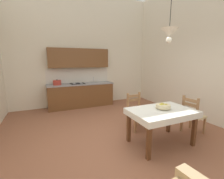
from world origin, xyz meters
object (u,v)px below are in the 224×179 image
object	(u,v)px
kitchen_cabinetry	(80,84)
dining_chair_window_side	(193,116)
dining_table	(161,116)
pendant_lamp	(169,33)
fruit_bowl	(163,106)
dining_chair_kitchen_side	(136,112)

from	to	relation	value
kitchen_cabinetry	dining_chair_window_side	distance (m)	3.92
dining_table	pendant_lamp	world-z (taller)	pendant_lamp
fruit_bowl	dining_chair_window_side	bearing A→B (deg)	1.81
dining_chair_window_side	pendant_lamp	bearing A→B (deg)	-171.69
dining_table	pendant_lamp	distance (m)	1.64
kitchen_cabinetry	dining_chair_kitchen_side	xyz separation A→B (m)	(0.86, -2.59, -0.41)
dining_chair_window_side	fruit_bowl	world-z (taller)	dining_chair_window_side
dining_chair_window_side	dining_chair_kitchen_side	bearing A→B (deg)	144.77
dining_table	dining_chair_window_side	bearing A→B (deg)	3.94
dining_table	fruit_bowl	distance (m)	0.21
dining_table	dining_chair_kitchen_side	bearing A→B (deg)	93.90
fruit_bowl	kitchen_cabinetry	bearing A→B (deg)	106.19
dining_table	fruit_bowl	xyz separation A→B (m)	(0.06, 0.04, 0.19)
kitchen_cabinetry	dining_chair_window_side	bearing A→B (deg)	-59.74
dining_chair_window_side	pendant_lamp	world-z (taller)	pendant_lamp
dining_table	fruit_bowl	world-z (taller)	fruit_bowl
kitchen_cabinetry	dining_chair_window_side	world-z (taller)	kitchen_cabinetry
dining_chair_kitchen_side	fruit_bowl	bearing A→B (deg)	-81.37
dining_table	pendant_lamp	bearing A→B (deg)	-97.91
fruit_bowl	pendant_lamp	distance (m)	1.45
dining_table	dining_chair_kitchen_side	xyz separation A→B (m)	(-0.06, 0.85, -0.18)
dining_chair_kitchen_side	kitchen_cabinetry	bearing A→B (deg)	108.45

